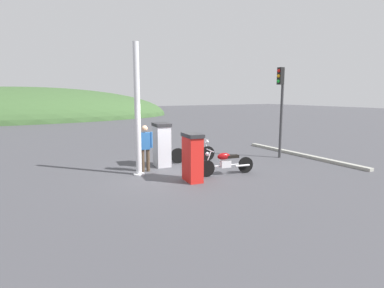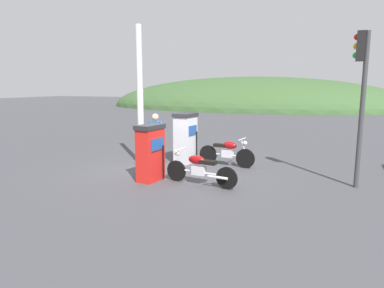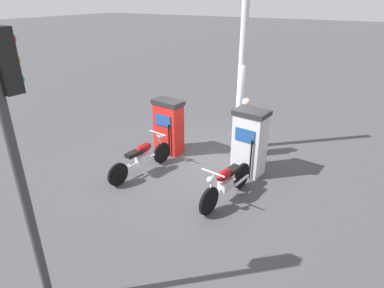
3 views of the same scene
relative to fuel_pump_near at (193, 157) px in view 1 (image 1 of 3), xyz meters
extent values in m
plane|color=#424247|center=(0.02, 1.23, -0.80)|extent=(120.00, 120.00, 0.00)
cube|color=red|center=(0.00, 0.00, -0.07)|extent=(0.53, 0.83, 1.45)
cube|color=#1E478C|center=(0.23, -0.03, 0.25)|extent=(0.09, 0.55, 0.32)
cube|color=#262628|center=(0.00, 0.00, 0.71)|extent=(0.58, 0.91, 0.12)
cylinder|color=black|center=(0.29, 0.20, -0.29)|extent=(0.05, 0.05, 0.94)
cube|color=silver|center=(0.00, 2.45, -0.01)|extent=(0.61, 0.80, 1.58)
cube|color=#1E478C|center=(0.28, 2.42, 0.34)|extent=(0.09, 0.52, 0.32)
cube|color=#262628|center=(0.00, 2.45, 0.84)|extent=(0.67, 0.88, 0.12)
cylinder|color=black|center=(0.34, 2.64, -0.24)|extent=(0.05, 0.05, 1.03)
cylinder|color=black|center=(0.68, 0.22, -0.51)|extent=(0.58, 0.15, 0.58)
cylinder|color=black|center=(2.19, 0.01, -0.51)|extent=(0.58, 0.15, 0.58)
cube|color=silver|center=(1.38, 0.12, -0.41)|extent=(0.38, 0.25, 0.24)
cylinder|color=silver|center=(1.43, 0.12, -0.46)|extent=(1.14, 0.21, 0.05)
ellipsoid|color=maroon|center=(1.31, 0.13, -0.13)|extent=(0.51, 0.29, 0.24)
cube|color=black|center=(1.65, 0.08, -0.16)|extent=(0.46, 0.26, 0.10)
cylinder|color=silver|center=(0.72, 0.22, -0.21)|extent=(0.26, 0.08, 0.57)
cylinder|color=silver|center=(0.80, 0.21, 0.11)|extent=(0.12, 0.56, 0.04)
sphere|color=silver|center=(0.70, 0.22, -0.01)|extent=(0.16, 0.16, 0.14)
cylinder|color=silver|center=(1.97, -0.08, -0.49)|extent=(0.55, 0.15, 0.07)
cylinder|color=black|center=(2.09, 2.43, -0.48)|extent=(0.63, 0.14, 0.62)
cylinder|color=black|center=(0.77, 2.60, -0.48)|extent=(0.63, 0.14, 0.62)
cube|color=silver|center=(1.48, 2.51, -0.38)|extent=(0.38, 0.25, 0.24)
cylinder|color=silver|center=(1.43, 2.52, -0.43)|extent=(1.00, 0.18, 0.05)
ellipsoid|color=maroon|center=(1.55, 2.50, -0.10)|extent=(0.50, 0.28, 0.24)
cube|color=black|center=(1.21, 2.54, -0.13)|extent=(0.46, 0.26, 0.10)
cylinder|color=silver|center=(2.05, 2.43, -0.18)|extent=(0.26, 0.07, 0.57)
cylinder|color=silver|center=(1.97, 2.44, 0.14)|extent=(0.11, 0.56, 0.04)
sphere|color=silver|center=(2.07, 2.43, 0.02)|extent=(0.16, 0.16, 0.14)
cylinder|color=silver|center=(0.98, 2.70, -0.46)|extent=(0.55, 0.14, 0.07)
cylinder|color=#473828|center=(-0.78, 1.94, -0.38)|extent=(0.15, 0.15, 0.82)
cylinder|color=#473828|center=(-0.98, 1.97, -0.38)|extent=(0.15, 0.15, 0.82)
cube|color=#265999|center=(-0.88, 1.96, 0.33)|extent=(0.39, 0.26, 0.61)
cylinder|color=#265999|center=(-0.65, 1.91, 0.36)|extent=(0.10, 0.10, 0.58)
cylinder|color=#265999|center=(-1.12, 2.00, 0.36)|extent=(0.10, 0.10, 0.58)
sphere|color=tan|center=(-0.88, 1.96, 0.78)|extent=(0.26, 0.26, 0.23)
cylinder|color=#38383A|center=(5.26, 1.43, 1.17)|extent=(0.13, 0.13, 3.93)
cube|color=black|center=(5.12, 1.44, 2.77)|extent=(0.21, 0.25, 0.72)
sphere|color=red|center=(5.02, 1.45, 2.99)|extent=(0.16, 0.16, 0.15)
sphere|color=orange|center=(5.02, 1.45, 2.77)|extent=(0.16, 0.16, 0.15)
sphere|color=green|center=(5.02, 1.45, 2.55)|extent=(0.16, 0.16, 0.15)
cylinder|color=silver|center=(-1.25, 1.62, 1.46)|extent=(0.20, 0.20, 4.51)
cylinder|color=silver|center=(-1.25, 1.62, -0.78)|extent=(0.40, 0.40, 0.04)
cube|color=#9E9E93|center=(6.37, 1.23, -0.74)|extent=(0.33, 6.69, 0.12)
ellipsoid|color=#38562D|center=(-4.71, 33.56, -0.80)|extent=(36.47, 19.99, 7.37)
camera|label=1|loc=(-4.79, -8.56, 2.00)|focal=29.07mm
camera|label=2|loc=(4.56, -8.17, 1.81)|focal=32.18mm
camera|label=3|loc=(7.19, 5.04, 3.43)|focal=30.76mm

